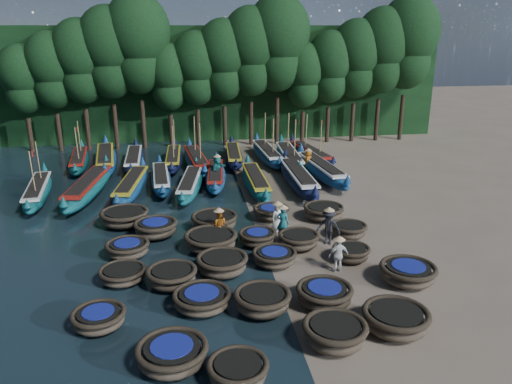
{
  "coord_description": "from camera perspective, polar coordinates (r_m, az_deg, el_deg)",
  "views": [
    {
      "loc": [
        -3.43,
        -22.81,
        9.83
      ],
      "look_at": [
        0.31,
        2.71,
        1.3
      ],
      "focal_mm": 35.0,
      "sensor_mm": 36.0,
      "label": 1
    }
  ],
  "objects": [
    {
      "name": "coracle_6",
      "position": [
        18.7,
        -6.19,
        -12.09
      ],
      "size": [
        2.27,
        2.27,
        0.7
      ],
      "rotation": [
        0.0,
        0.0,
        0.14
      ],
      "color": "brown",
      "rests_on": "ground"
    },
    {
      "name": "tree_8",
      "position": [
        43.24,
        -0.6,
        15.87
      ],
      "size": [
        4.92,
        4.92,
        11.6
      ],
      "color": "black",
      "rests_on": "ground"
    },
    {
      "name": "long_boat_15",
      "position": [
        38.57,
        1.26,
        4.4
      ],
      "size": [
        1.93,
        8.34,
        3.55
      ],
      "rotation": [
        0.0,
        0.0,
        0.06
      ],
      "color": "navy",
      "rests_on": "ground"
    },
    {
      "name": "coracle_14",
      "position": [
        22.54,
        10.82,
        -6.83
      ],
      "size": [
        1.76,
        1.76,
        0.67
      ],
      "rotation": [
        0.0,
        0.0,
        -0.15
      ],
      "color": "brown",
      "rests_on": "ground"
    },
    {
      "name": "fisherman_5",
      "position": [
        33.19,
        -4.42,
        2.7
      ],
      "size": [
        1.3,
        1.73,
        2.01
      ],
      "rotation": [
        0.0,
        0.0,
        1.05
      ],
      "color": "#186265",
      "rests_on": "ground"
    },
    {
      "name": "tree_4",
      "position": [
        42.96,
        -13.37,
        16.29
      ],
      "size": [
        5.34,
        5.34,
        12.58
      ],
      "color": "black",
      "rests_on": "ground"
    },
    {
      "name": "fisherman_0",
      "position": [
        25.16,
        2.47,
        -2.69
      ],
      "size": [
        0.87,
        0.79,
        1.7
      ],
      "rotation": [
        0.0,
        0.0,
        0.57
      ],
      "color": "silver",
      "rests_on": "ground"
    },
    {
      "name": "coracle_5",
      "position": [
        18.38,
        -17.52,
        -13.6
      ],
      "size": [
        1.94,
        1.94,
        0.66
      ],
      "rotation": [
        0.0,
        0.0,
        -0.12
      ],
      "color": "brown",
      "rests_on": "ground"
    },
    {
      "name": "long_boat_1",
      "position": [
        31.95,
        -18.59,
        0.54
      ],
      "size": [
        2.63,
        8.97,
        1.59
      ],
      "rotation": [
        0.0,
        0.0,
        -0.12
      ],
      "color": "#0F4F57",
      "rests_on": "ground"
    },
    {
      "name": "coracle_23",
      "position": [
        26.8,
        1.75,
        -2.31
      ],
      "size": [
        2.12,
        2.12,
        0.69
      ],
      "rotation": [
        0.0,
        0.0,
        0.18
      ],
      "color": "brown",
      "rests_on": "ground"
    },
    {
      "name": "long_boat_8",
      "position": [
        34.33,
        7.46,
        2.55
      ],
      "size": [
        2.46,
        8.97,
        1.59
      ],
      "rotation": [
        0.0,
        0.0,
        0.1
      ],
      "color": "navy",
      "rests_on": "ground"
    },
    {
      "name": "fisherman_2",
      "position": [
        24.08,
        -4.23,
        -3.66
      ],
      "size": [
        0.87,
        0.74,
        1.78
      ],
      "rotation": [
        0.0,
        0.0,
        2.93
      ],
      "color": "#B16017",
      "rests_on": "ground"
    },
    {
      "name": "tree_10",
      "position": [
        44.23,
        5.49,
        13.22
      ],
      "size": [
        3.68,
        3.68,
        8.68
      ],
      "color": "black",
      "rests_on": "ground"
    },
    {
      "name": "coracle_3",
      "position": [
        16.87,
        9.0,
        -15.61
      ],
      "size": [
        2.52,
        2.52,
        0.84
      ],
      "rotation": [
        0.0,
        0.0,
        0.36
      ],
      "color": "brown",
      "rests_on": "ground"
    },
    {
      "name": "long_boat_4",
      "position": [
        31.45,
        -7.53,
        0.91
      ],
      "size": [
        2.37,
        7.61,
        1.35
      ],
      "rotation": [
        0.0,
        0.0,
        -0.14
      ],
      "color": "#0F4F57",
      "rests_on": "ground"
    },
    {
      "name": "coracle_15",
      "position": [
        23.21,
        -14.47,
        -6.27
      ],
      "size": [
        2.36,
        2.36,
        0.71
      ],
      "rotation": [
        0.0,
        0.0,
        -0.37
      ],
      "color": "brown",
      "rests_on": "ground"
    },
    {
      "name": "long_boat_11",
      "position": [
        37.92,
        -13.79,
        3.59
      ],
      "size": [
        1.73,
        8.11,
        1.43
      ],
      "rotation": [
        0.0,
        0.0,
        0.04
      ],
      "color": "#0E1236",
      "rests_on": "ground"
    },
    {
      "name": "coracle_11",
      "position": [
        20.33,
        -9.6,
        -9.47
      ],
      "size": [
        2.46,
        2.46,
        0.78
      ],
      "rotation": [
        0.0,
        0.0,
        -0.4
      ],
      "color": "brown",
      "rests_on": "ground"
    },
    {
      "name": "ground",
      "position": [
        25.07,
        0.2,
        -4.78
      ],
      "size": [
        120.0,
        120.0,
        0.0
      ],
      "primitive_type": "plane",
      "color": "#7B6D5A",
      "rests_on": "ground"
    },
    {
      "name": "tree_11",
      "position": [
        44.77,
        8.46,
        14.03
      ],
      "size": [
        4.09,
        4.09,
        9.65
      ],
      "color": "black",
      "rests_on": "ground"
    },
    {
      "name": "long_boat_14",
      "position": [
        38.21,
        -2.58,
        4.18
      ],
      "size": [
        1.75,
        7.71,
        1.36
      ],
      "rotation": [
        0.0,
        0.0,
        -0.05
      ],
      "color": "#0E1236",
      "rests_on": "ground"
    },
    {
      "name": "long_boat_13",
      "position": [
        36.81,
        -6.83,
        3.6
      ],
      "size": [
        2.36,
        8.43,
        3.6
      ],
      "rotation": [
        0.0,
        0.0,
        0.11
      ],
      "color": "navy",
      "rests_on": "ground"
    },
    {
      "name": "coracle_20",
      "position": [
        26.79,
        -14.79,
        -2.77
      ],
      "size": [
        2.73,
        2.73,
        0.83
      ],
      "rotation": [
        0.0,
        0.0,
        0.19
      ],
      "color": "brown",
      "rests_on": "ground"
    },
    {
      "name": "long_boat_10",
      "position": [
        38.31,
        -16.81,
        3.59
      ],
      "size": [
        2.72,
        9.1,
        1.61
      ],
      "rotation": [
        0.0,
        0.0,
        0.13
      ],
      "color": "navy",
      "rests_on": "ground"
    },
    {
      "name": "long_boat_3",
      "position": [
        32.88,
        -10.8,
        1.48
      ],
      "size": [
        1.74,
        7.38,
        1.3
      ],
      "rotation": [
        0.0,
        0.0,
        0.06
      ],
      "color": "navy",
      "rests_on": "ground"
    },
    {
      "name": "long_boat_16",
      "position": [
        37.5,
        3.82,
        3.99
      ],
      "size": [
        1.9,
        8.74,
        3.71
      ],
      "rotation": [
        0.0,
        0.0,
        -0.04
      ],
      "color": "#0F4F57",
      "rests_on": "ground"
    },
    {
      "name": "fisherman_4",
      "position": [
        21.3,
        9.41,
        -6.93
      ],
      "size": [
        0.94,
        0.52,
        1.73
      ],
      "rotation": [
        0.0,
        0.0,
        3.3
      ],
      "color": "silver",
      "rests_on": "ground"
    },
    {
      "name": "tree_6",
      "position": [
        42.94,
        -6.87,
        13.93
      ],
      "size": [
        4.09,
        4.09,
        9.65
      ],
      "color": "black",
      "rests_on": "ground"
    },
    {
      "name": "coracle_16",
      "position": [
        23.17,
        -5.19,
        -5.57
      ],
      "size": [
        2.47,
        2.47,
        0.85
      ],
      "rotation": [
        0.0,
        0.0,
        -0.04
      ],
      "color": "brown",
      "rests_on": "ground"
    },
    {
      "name": "coracle_12",
      "position": [
        21.02,
        -3.89,
        -8.18
      ],
      "size": [
        2.19,
        2.19,
        0.83
      ],
      "rotation": [
        0.0,
        0.0,
        0.02
      ],
      "color": "brown",
      "rests_on": "ground"
    },
    {
      "name": "tree_14",
      "position": [
        47.11,
        16.99,
        16.14
      ],
      "size": [
        5.34,
        5.34,
        12.58
      ],
      "color": "black",
      "rests_on": "ground"
    },
    {
      "name": "coracle_19",
      "position": [
        24.91,
        10.59,
        -4.26
      ],
      "size": [
        1.88,
        1.88,
        0.71
      ],
      "rotation": [
        0.0,
        0.0,
        0.18
      ],
      "color": "brown",
      "rests_on": "ground"
    },
    {
      "name": "fisherman_1",
      "position": [
        24.11,
        3.08,
        -3.35
      ],
      "size": [
        0.74,
        0.65,
        1.9
      ],
      "rotation": [
        0.0,
        0.0,
        2.67
      ],
      "color": "#186265",
      "rests_on": "ground"
    },
    {
      "name": "long_boat_0",
      "position": [
        32.53,
        -23.68,
        0.1
      ],
      "size": [
        2.31,
        7.77,
        3.33
      ],
      "rotation": [
        0.0,
        0.0,
        0.13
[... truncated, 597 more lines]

